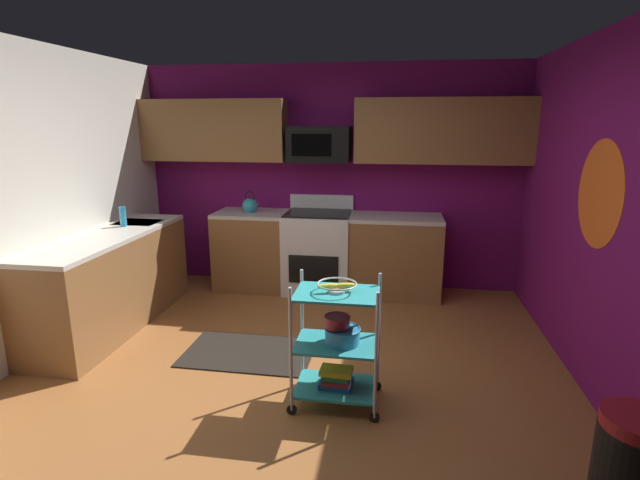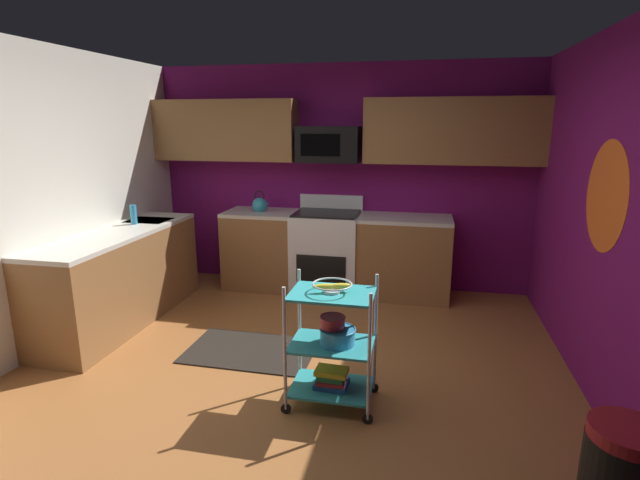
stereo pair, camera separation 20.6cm
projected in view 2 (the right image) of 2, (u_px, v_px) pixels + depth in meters
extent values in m
cube|color=#995B2D|center=(285.00, 382.00, 3.75)|extent=(4.40, 4.80, 0.04)
cube|color=#6B1156|center=(340.00, 178.00, 5.74)|extent=(4.52, 0.06, 2.60)
cube|color=silver|center=(16.00, 204.00, 3.89)|extent=(0.06, 4.80, 2.60)
cube|color=#6B1156|center=(629.00, 230.00, 2.98)|extent=(0.06, 4.80, 2.60)
cylinder|color=#E5591E|center=(606.00, 196.00, 3.31)|extent=(0.00, 0.78, 0.78)
cube|color=brown|center=(335.00, 255.00, 5.63)|extent=(2.62, 0.60, 0.88)
cube|color=beige|center=(335.00, 216.00, 5.52)|extent=(2.62, 0.60, 0.04)
cube|color=brown|center=(121.00, 279.00, 4.76)|extent=(0.60, 2.05, 0.88)
cube|color=beige|center=(117.00, 234.00, 4.65)|extent=(0.60, 2.05, 0.04)
cube|color=#B7BABC|center=(149.00, 227.00, 5.21)|extent=(0.44, 0.36, 0.16)
cube|color=white|center=(327.00, 253.00, 5.65)|extent=(0.76, 0.64, 0.92)
cube|color=black|center=(321.00, 270.00, 5.36)|extent=(0.56, 0.01, 0.32)
cube|color=white|center=(331.00, 202.00, 5.79)|extent=(0.76, 0.06, 0.18)
cube|color=black|center=(327.00, 213.00, 5.54)|extent=(0.72, 0.60, 0.02)
cube|color=brown|center=(225.00, 130.00, 5.70)|extent=(1.70, 0.33, 0.70)
cube|color=brown|center=(453.00, 131.00, 5.17)|extent=(1.90, 0.33, 0.70)
cube|color=black|center=(329.00, 144.00, 5.46)|extent=(0.70, 0.38, 0.40)
cube|color=black|center=(320.00, 145.00, 5.29)|extent=(0.44, 0.01, 0.24)
cylinder|color=silver|center=(285.00, 350.00, 3.20)|extent=(0.02, 0.02, 0.88)
cylinder|color=black|center=(286.00, 409.00, 3.31)|extent=(0.07, 0.02, 0.07)
cylinder|color=silver|center=(369.00, 358.00, 3.09)|extent=(0.02, 0.02, 0.88)
cylinder|color=black|center=(368.00, 419.00, 3.19)|extent=(0.07, 0.02, 0.07)
cylinder|color=silver|center=(300.00, 326.00, 3.58)|extent=(0.02, 0.02, 0.88)
cylinder|color=black|center=(300.00, 380.00, 3.68)|extent=(0.07, 0.02, 0.07)
cylinder|color=silver|center=(375.00, 333.00, 3.46)|extent=(0.02, 0.02, 0.88)
cylinder|color=black|center=(374.00, 388.00, 3.57)|extent=(0.07, 0.02, 0.07)
cube|color=teal|center=(332.00, 387.00, 3.42)|extent=(0.57, 0.40, 0.02)
cube|color=teal|center=(332.00, 344.00, 3.34)|extent=(0.57, 0.40, 0.02)
cube|color=teal|center=(332.00, 294.00, 3.25)|extent=(0.57, 0.40, 0.02)
torus|color=silver|center=(332.00, 284.00, 3.24)|extent=(0.27, 0.27, 0.01)
cylinder|color=silver|center=(332.00, 291.00, 3.25)|extent=(0.12, 0.12, 0.02)
ellipsoid|color=yellow|center=(340.00, 286.00, 3.24)|extent=(0.17, 0.09, 0.04)
ellipsoid|color=yellow|center=(325.00, 286.00, 3.23)|extent=(0.17, 0.09, 0.04)
cylinder|color=#338CBF|center=(338.00, 336.00, 3.32)|extent=(0.24, 0.24, 0.11)
torus|color=#338CBF|center=(338.00, 329.00, 3.30)|extent=(0.25, 0.25, 0.01)
cylinder|color=maroon|center=(333.00, 322.00, 3.31)|extent=(0.17, 0.17, 0.08)
torus|color=maroon|center=(333.00, 317.00, 3.30)|extent=(0.18, 0.18, 0.01)
cube|color=#1E4C8C|center=(332.00, 384.00, 3.41)|extent=(0.24, 0.20, 0.04)
cube|color=#B22626|center=(332.00, 380.00, 3.40)|extent=(0.20, 0.19, 0.02)
cube|color=#26723F|center=(332.00, 376.00, 3.40)|extent=(0.19, 0.16, 0.04)
cube|color=gold|center=(332.00, 371.00, 3.39)|extent=(0.23, 0.16, 0.03)
sphere|color=teal|center=(260.00, 205.00, 5.69)|extent=(0.18, 0.18, 0.18)
sphere|color=black|center=(260.00, 198.00, 5.66)|extent=(0.03, 0.03, 0.03)
cone|color=teal|center=(266.00, 204.00, 5.66)|extent=(0.09, 0.04, 0.06)
torus|color=black|center=(259.00, 196.00, 5.66)|extent=(0.12, 0.01, 0.12)
cylinder|color=#2D8CBF|center=(134.00, 215.00, 4.96)|extent=(0.06, 0.06, 0.20)
cylinder|color=maroon|center=(629.00, 434.00, 2.10)|extent=(0.33, 0.33, 0.06)
cube|color=black|center=(251.00, 351.00, 4.21)|extent=(1.11, 0.71, 0.01)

